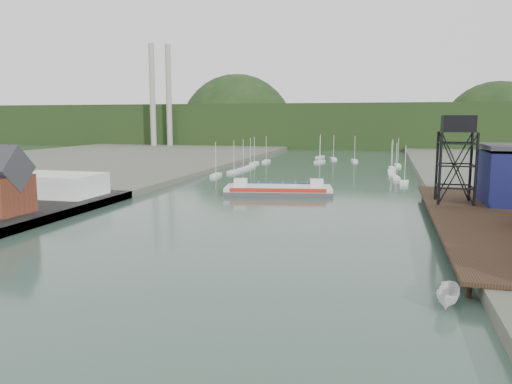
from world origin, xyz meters
The scene contains 9 objects.
ground centered at (0.00, 0.00, 0.00)m, with size 600.00×600.00×0.00m, color #2D473C.
east_pier centered at (37.00, 45.00, 1.90)m, with size 14.00×70.00×2.45m.
white_shed centered at (-44.00, 50.00, 3.85)m, with size 18.00×12.00×4.50m, color silver.
lift_tower centered at (35.00, 58.00, 15.65)m, with size 6.50×6.50×16.00m.
marina_sailboats centered at (0.08, 138.46, 0.35)m, with size 57.71×92.65×0.90m.
smokestacks centered at (-106.00, 232.50, 30.00)m, with size 11.20×8.20×60.00m.
distant_hills centered at (-3.98, 301.35, 10.38)m, with size 500.00×120.00×80.00m.
chain_ferry centered at (-1.60, 73.87, 1.02)m, with size 26.12×14.21×3.56m.
motorboat centered at (28.75, 8.75, 1.00)m, with size 1.96×5.20×2.01m, color silver.
Camera 1 is at (22.58, -39.33, 17.64)m, focal length 35.00 mm.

